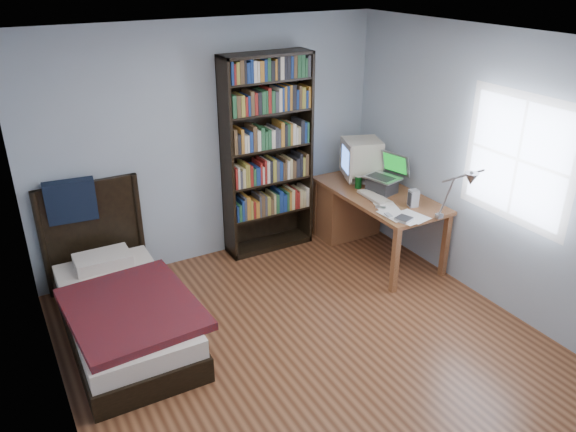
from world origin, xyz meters
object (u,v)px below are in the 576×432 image
object	(u,v)px
keyboard	(374,197)
bookshelf	(268,156)
crt_monitor	(360,157)
speaker	(413,198)
soda_can	(358,182)
bed	(120,306)
desk	(354,206)
desk_lamp	(466,183)
laptop	(383,182)

from	to	relation	value
keyboard	bookshelf	xyz separation A→B (m)	(-0.81, 0.83, 0.34)
crt_monitor	keyboard	xyz separation A→B (m)	(-0.17, -0.51, -0.25)
speaker	soda_can	xyz separation A→B (m)	(-0.19, 0.67, -0.02)
soda_can	bookshelf	bearing A→B (deg)	148.31
bed	soda_can	bearing A→B (deg)	5.84
soda_can	bookshelf	xyz separation A→B (m)	(-0.84, 0.52, 0.29)
desk	desk_lamp	size ratio (longest dim) A/B	2.39
laptop	bookshelf	size ratio (longest dim) A/B	0.19
keyboard	bed	xyz separation A→B (m)	(-2.69, 0.04, -0.48)
laptop	bed	size ratio (longest dim) A/B	0.21
keyboard	bed	bearing A→B (deg)	-178.54
crt_monitor	desk_lamp	distance (m)	1.60
speaker	bed	size ratio (longest dim) A/B	0.09
desk_lamp	keyboard	xyz separation A→B (m)	(-0.12, 1.08, -0.50)
speaker	soda_can	size ratio (longest dim) A/B	1.32
soda_can	desk_lamp	bearing A→B (deg)	-85.78
soda_can	bed	xyz separation A→B (m)	(-2.71, -0.28, -0.54)
bookshelf	speaker	bearing A→B (deg)	-49.11
keyboard	bookshelf	size ratio (longest dim) A/B	0.19
desk_lamp	speaker	size ratio (longest dim) A/B	3.69
desk	bed	size ratio (longest dim) A/B	0.77
desk	laptop	world-z (taller)	laptop
bookshelf	soda_can	bearing A→B (deg)	-31.69
crt_monitor	soda_can	bearing A→B (deg)	-127.62
desk	speaker	bearing A→B (deg)	-84.68
desk	desk_lamp	bearing A→B (deg)	-90.23
bookshelf	keyboard	bearing A→B (deg)	-45.65
crt_monitor	bookshelf	xyz separation A→B (m)	(-0.98, 0.33, 0.08)
speaker	bookshelf	size ratio (longest dim) A/B	0.08
desk_lamp	bed	bearing A→B (deg)	158.33
speaker	soda_can	distance (m)	0.70
speaker	crt_monitor	bearing A→B (deg)	105.52
laptop	keyboard	world-z (taller)	laptop
desk	laptop	distance (m)	0.61
desk	soda_can	distance (m)	0.45
desk	keyboard	world-z (taller)	keyboard
crt_monitor	keyboard	size ratio (longest dim) A/B	1.28
desk	keyboard	bearing A→B (deg)	-104.03
laptop	speaker	size ratio (longest dim) A/B	2.40
laptop	bookshelf	world-z (taller)	bookshelf
desk	speaker	distance (m)	0.96
speaker	bookshelf	bearing A→B (deg)	143.43
desk_lamp	speaker	distance (m)	0.85
bookshelf	bed	bearing A→B (deg)	-157.05
keyboard	soda_can	xyz separation A→B (m)	(0.02, 0.32, 0.05)
desk	soda_can	bearing A→B (deg)	-118.19
desk_lamp	keyboard	bearing A→B (deg)	96.57
soda_can	keyboard	bearing A→B (deg)	-93.79
desk	crt_monitor	bearing A→B (deg)	-21.28
keyboard	bookshelf	bearing A→B (deg)	136.68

